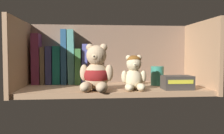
{
  "coord_description": "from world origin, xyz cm",
  "views": [
    {
      "loc": [
        -10.02,
        -100.79,
        15.78
      ],
      "look_at": [
        -0.58,
        0.0,
        10.36
      ],
      "focal_mm": 38.55,
      "sensor_mm": 36.0,
      "label": 1
    }
  ],
  "objects_px": {
    "book_7": "(85,64)",
    "pillar_candle": "(157,76)",
    "book_5": "(71,57)",
    "book_4": "(65,57)",
    "book_1": "(44,66)",
    "book_2": "(50,65)",
    "book_3": "(58,65)",
    "book_6": "(78,66)",
    "teddy_bear_larger": "(96,72)",
    "book_0": "(37,59)",
    "small_product_box": "(177,82)",
    "teddy_bear_smaller": "(134,73)"
  },
  "relations": [
    {
      "from": "book_6",
      "to": "pillar_candle",
      "type": "bearing_deg",
      "value": -16.7
    },
    {
      "from": "book_3",
      "to": "book_2",
      "type": "bearing_deg",
      "value": 180.0
    },
    {
      "from": "book_2",
      "to": "book_5",
      "type": "relative_size",
      "value": 0.7
    },
    {
      "from": "book_1",
      "to": "book_5",
      "type": "height_order",
      "value": "book_5"
    },
    {
      "from": "book_2",
      "to": "teddy_bear_larger",
      "type": "xyz_separation_m",
      "value": [
        0.21,
        -0.24,
        -0.02
      ]
    },
    {
      "from": "book_1",
      "to": "book_5",
      "type": "xyz_separation_m",
      "value": [
        0.13,
        0.0,
        0.04
      ]
    },
    {
      "from": "book_5",
      "to": "small_product_box",
      "type": "height_order",
      "value": "book_5"
    },
    {
      "from": "book_2",
      "to": "book_3",
      "type": "height_order",
      "value": "same"
    },
    {
      "from": "book_2",
      "to": "small_product_box",
      "type": "relative_size",
      "value": 1.5
    },
    {
      "from": "book_0",
      "to": "book_2",
      "type": "relative_size",
      "value": 1.33
    },
    {
      "from": "book_7",
      "to": "pillar_candle",
      "type": "height_order",
      "value": "book_7"
    },
    {
      "from": "book_4",
      "to": "book_1",
      "type": "bearing_deg",
      "value": 180.0
    },
    {
      "from": "book_0",
      "to": "teddy_bear_smaller",
      "type": "height_order",
      "value": "book_0"
    },
    {
      "from": "book_2",
      "to": "book_4",
      "type": "xyz_separation_m",
      "value": [
        0.07,
        0.0,
        0.04
      ]
    },
    {
      "from": "book_0",
      "to": "book_6",
      "type": "bearing_deg",
      "value": 0.0
    },
    {
      "from": "book_0",
      "to": "teddy_bear_smaller",
      "type": "relative_size",
      "value": 1.71
    },
    {
      "from": "book_2",
      "to": "book_7",
      "type": "relative_size",
      "value": 0.94
    },
    {
      "from": "book_4",
      "to": "pillar_candle",
      "type": "height_order",
      "value": "book_4"
    },
    {
      "from": "book_3",
      "to": "book_7",
      "type": "bearing_deg",
      "value": 0.0
    },
    {
      "from": "book_7",
      "to": "book_2",
      "type": "bearing_deg",
      "value": 180.0
    },
    {
      "from": "book_4",
      "to": "book_3",
      "type": "bearing_deg",
      "value": 180.0
    },
    {
      "from": "book_2",
      "to": "teddy_bear_larger",
      "type": "height_order",
      "value": "teddy_bear_larger"
    },
    {
      "from": "book_1",
      "to": "book_7",
      "type": "relative_size",
      "value": 0.92
    },
    {
      "from": "pillar_candle",
      "to": "teddy_bear_smaller",
      "type": "bearing_deg",
      "value": -135.13
    },
    {
      "from": "book_7",
      "to": "pillar_candle",
      "type": "distance_m",
      "value": 0.34
    },
    {
      "from": "book_0",
      "to": "book_3",
      "type": "bearing_deg",
      "value": 0.0
    },
    {
      "from": "teddy_bear_smaller",
      "to": "small_product_box",
      "type": "relative_size",
      "value": 1.17
    },
    {
      "from": "book_5",
      "to": "book_6",
      "type": "distance_m",
      "value": 0.05
    },
    {
      "from": "pillar_candle",
      "to": "book_0",
      "type": "bearing_deg",
      "value": 168.96
    },
    {
      "from": "book_1",
      "to": "small_product_box",
      "type": "xyz_separation_m",
      "value": [
        0.55,
        -0.24,
        -0.06
      ]
    },
    {
      "from": "book_7",
      "to": "teddy_bear_larger",
      "type": "height_order",
      "value": "book_7"
    },
    {
      "from": "teddy_bear_larger",
      "to": "book_0",
      "type": "bearing_deg",
      "value": 138.67
    },
    {
      "from": "book_0",
      "to": "book_5",
      "type": "xyz_separation_m",
      "value": [
        0.16,
        0.0,
        0.01
      ]
    },
    {
      "from": "book_2",
      "to": "book_7",
      "type": "distance_m",
      "value": 0.16
    },
    {
      "from": "book_4",
      "to": "teddy_bear_larger",
      "type": "bearing_deg",
      "value": -58.89
    },
    {
      "from": "book_1",
      "to": "book_5",
      "type": "relative_size",
      "value": 0.68
    },
    {
      "from": "book_0",
      "to": "book_4",
      "type": "xyz_separation_m",
      "value": [
        0.13,
        0.0,
        0.01
      ]
    },
    {
      "from": "book_2",
      "to": "book_4",
      "type": "height_order",
      "value": "book_4"
    },
    {
      "from": "book_2",
      "to": "book_3",
      "type": "relative_size",
      "value": 1.0
    },
    {
      "from": "book_3",
      "to": "book_4",
      "type": "relative_size",
      "value": 0.7
    },
    {
      "from": "book_5",
      "to": "book_4",
      "type": "bearing_deg",
      "value": 180.0
    },
    {
      "from": "book_1",
      "to": "book_4",
      "type": "xyz_separation_m",
      "value": [
        0.09,
        0.0,
        0.04
      ]
    },
    {
      "from": "book_6",
      "to": "book_7",
      "type": "bearing_deg",
      "value": 0.0
    },
    {
      "from": "teddy_bear_smaller",
      "to": "pillar_candle",
      "type": "relative_size",
      "value": 1.6
    },
    {
      "from": "book_4",
      "to": "book_6",
      "type": "xyz_separation_m",
      "value": [
        0.06,
        0.0,
        -0.04
      ]
    },
    {
      "from": "book_1",
      "to": "small_product_box",
      "type": "relative_size",
      "value": 1.47
    },
    {
      "from": "book_2",
      "to": "book_6",
      "type": "height_order",
      "value": "book_2"
    },
    {
      "from": "book_7",
      "to": "pillar_candle",
      "type": "bearing_deg",
      "value": -18.13
    },
    {
      "from": "teddy_bear_smaller",
      "to": "pillar_candle",
      "type": "height_order",
      "value": "teddy_bear_smaller"
    },
    {
      "from": "book_6",
      "to": "teddy_bear_larger",
      "type": "bearing_deg",
      "value": -71.56
    }
  ]
}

